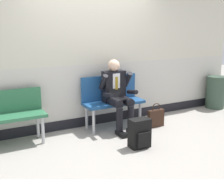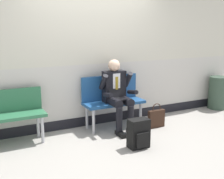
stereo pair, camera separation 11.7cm
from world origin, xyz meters
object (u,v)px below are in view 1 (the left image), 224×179
(bench_with_person, at_px, (112,97))
(bench_empty, at_px, (1,114))
(backpack, at_px, (140,133))
(trash_bin, at_px, (215,92))
(handbag, at_px, (156,118))
(person_seated, at_px, (117,93))

(bench_with_person, relative_size, bench_empty, 0.85)
(bench_empty, bearing_deg, backpack, -30.32)
(trash_bin, bearing_deg, handbag, -168.02)
(bench_with_person, bearing_deg, handbag, -32.98)
(person_seated, xyz_separation_m, backpack, (-0.10, -0.87, -0.44))
(trash_bin, bearing_deg, backpack, -159.00)
(person_seated, xyz_separation_m, trash_bin, (2.62, 0.18, -0.30))
(bench_with_person, bearing_deg, trash_bin, -0.54)
(bench_empty, bearing_deg, handbag, -9.45)
(bench_with_person, relative_size, handbag, 2.45)
(bench_empty, distance_m, trash_bin, 4.52)
(bench_with_person, distance_m, handbag, 0.88)
(person_seated, distance_m, backpack, 0.97)
(backpack, relative_size, trash_bin, 0.62)
(bench_empty, relative_size, trash_bin, 1.80)
(bench_with_person, xyz_separation_m, handbag, (0.67, -0.44, -0.37))
(bench_empty, relative_size, handbag, 2.88)
(handbag, bearing_deg, backpack, -140.73)
(backpack, xyz_separation_m, handbag, (0.77, 0.63, -0.05))
(bench_empty, distance_m, backpack, 2.12)
(bench_with_person, xyz_separation_m, trash_bin, (2.62, -0.02, -0.18))
(person_seated, height_order, trash_bin, person_seated)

